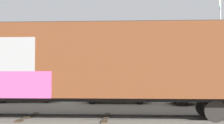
# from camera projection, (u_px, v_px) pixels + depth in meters

# --- Properties ---
(ground_plane) EXTENTS (260.00, 260.00, 0.00)m
(ground_plane) POSITION_uv_depth(u_px,v_px,m) (86.00, 118.00, 12.47)
(ground_plane) COLOR slate
(track) EXTENTS (59.99, 5.04, 0.08)m
(track) POSITION_uv_depth(u_px,v_px,m) (67.00, 117.00, 12.51)
(track) COLOR #4C4742
(track) RESTS_ON ground_plane
(freight_car) EXTENTS (17.81, 3.70, 4.39)m
(freight_car) POSITION_uv_depth(u_px,v_px,m) (90.00, 63.00, 12.54)
(freight_car) COLOR brown
(freight_car) RESTS_ON ground_plane
(flagpole) EXTENTS (0.51, 1.29, 8.62)m
(flagpole) POSITION_uv_depth(u_px,v_px,m) (221.00, 37.00, 24.66)
(flagpole) COLOR silver
(flagpole) RESTS_ON ground_plane
(hillside) EXTENTS (138.53, 34.90, 13.76)m
(hillside) POSITION_uv_depth(u_px,v_px,m) (132.00, 62.00, 72.51)
(hillside) COLOR slate
(hillside) RESTS_ON ground_plane
(parked_car_silver) EXTENTS (4.63, 2.60, 1.67)m
(parked_car_silver) POSITION_uv_depth(u_px,v_px,m) (27.00, 90.00, 19.51)
(parked_car_silver) COLOR #B7BABF
(parked_car_silver) RESTS_ON ground_plane
(parked_car_tan) EXTENTS (4.59, 2.16, 1.72)m
(parked_car_tan) POSITION_uv_depth(u_px,v_px,m) (116.00, 90.00, 18.78)
(parked_car_tan) COLOR #9E8966
(parked_car_tan) RESTS_ON ground_plane
(parked_car_black) EXTENTS (4.54, 2.61, 1.68)m
(parked_car_black) POSITION_uv_depth(u_px,v_px,m) (200.00, 92.00, 17.93)
(parked_car_black) COLOR black
(parked_car_black) RESTS_ON ground_plane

